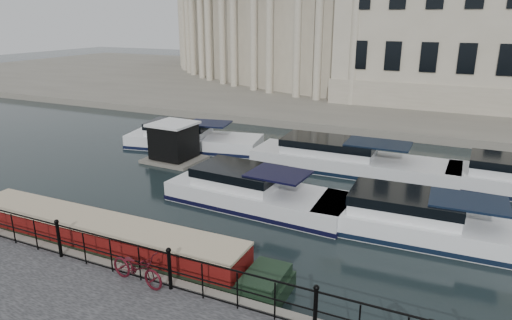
{
  "coord_description": "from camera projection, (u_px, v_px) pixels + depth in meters",
  "views": [
    {
      "loc": [
        6.55,
        -10.81,
        7.49
      ],
      "look_at": [
        0.5,
        2.0,
        3.0
      ],
      "focal_mm": 32.0,
      "sensor_mm": 36.0,
      "label": 1
    }
  ],
  "objects": [
    {
      "name": "railing",
      "position": [
        170.0,
        267.0,
        11.94
      ],
      "size": [
        24.14,
        0.14,
        1.22
      ],
      "color": "black",
      "rests_on": "near_quay"
    },
    {
      "name": "bicycle",
      "position": [
        137.0,
        268.0,
        12.26
      ],
      "size": [
        1.85,
        0.83,
        0.94
      ],
      "primitive_type": "imported",
      "rotation": [
        0.0,
        0.0,
        1.45
      ],
      "color": "#400B14",
      "rests_on": "near_quay"
    },
    {
      "name": "harbour_hut",
      "position": [
        174.0,
        144.0,
        24.35
      ],
      "size": [
        3.03,
        2.57,
        2.18
      ],
      "rotation": [
        0.0,
        0.0,
        -0.04
      ],
      "color": "#6B665B",
      "rests_on": "ground_plane"
    },
    {
      "name": "far_bank",
      "position": [
        402.0,
        88.0,
        47.78
      ],
      "size": [
        120.0,
        42.0,
        0.55
      ],
      "primitive_type": "cube",
      "color": "#6B665B",
      "rests_on": "ground_plane"
    },
    {
      "name": "ground_plane",
      "position": [
        214.0,
        267.0,
        14.24
      ],
      "size": [
        160.0,
        160.0,
        0.0
      ],
      "primitive_type": "plane",
      "color": "black",
      "rests_on": "ground"
    },
    {
      "name": "civic_building",
      "position": [
        391.0,
        21.0,
        42.44
      ],
      "size": [
        53.55,
        31.84,
        16.85
      ],
      "color": "#ADA38C",
      "rests_on": "far_bank"
    },
    {
      "name": "cabin_cruisers",
      "position": [
        330.0,
        177.0,
        21.13
      ],
      "size": [
        24.2,
        9.78,
        1.99
      ],
      "color": "silver",
      "rests_on": "ground_plane"
    },
    {
      "name": "narrowboat",
      "position": [
        101.0,
        243.0,
        14.95
      ],
      "size": [
        12.96,
        1.88,
        1.48
      ],
      "rotation": [
        0.0,
        0.0,
        0.01
      ],
      "color": "black",
      "rests_on": "ground_plane"
    }
  ]
}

